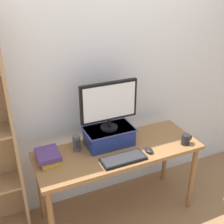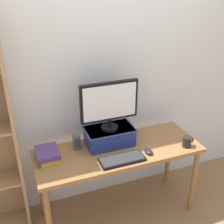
{
  "view_description": "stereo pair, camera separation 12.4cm",
  "coord_description": "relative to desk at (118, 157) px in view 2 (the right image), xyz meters",
  "views": [
    {
      "loc": [
        -0.93,
        -1.92,
        2.17
      ],
      "look_at": [
        -0.04,
        0.04,
        1.12
      ],
      "focal_mm": 45.0,
      "sensor_mm": 36.0,
      "label": 1
    },
    {
      "loc": [
        -0.81,
        -1.97,
        2.17
      ],
      "look_at": [
        -0.04,
        0.04,
        1.12
      ],
      "focal_mm": 45.0,
      "sensor_mm": 36.0,
      "label": 2
    }
  ],
  "objects": [
    {
      "name": "keyboard",
      "position": [
        -0.04,
        -0.17,
        0.1
      ],
      "size": [
        0.39,
        0.16,
        0.02
      ],
      "color": "black",
      "rests_on": "desk"
    },
    {
      "name": "computer_mouse",
      "position": [
        0.23,
        -0.15,
        0.11
      ],
      "size": [
        0.06,
        0.1,
        0.04
      ],
      "color": "black",
      "rests_on": "desk"
    },
    {
      "name": "computer_monitor",
      "position": [
        -0.04,
        0.11,
        0.51
      ],
      "size": [
        0.52,
        0.16,
        0.44
      ],
      "color": "black",
      "rests_on": "riser_box"
    },
    {
      "name": "ground_plane",
      "position": [
        0.0,
        0.0,
        -0.67
      ],
      "size": [
        12.0,
        12.0,
        0.0
      ],
      "primitive_type": "plane",
      "color": "olive"
    },
    {
      "name": "riser_box",
      "position": [
        -0.04,
        0.11,
        0.18
      ],
      "size": [
        0.45,
        0.27,
        0.17
      ],
      "color": "navy",
      "rests_on": "desk"
    },
    {
      "name": "coffee_mug",
      "position": [
        0.6,
        -0.18,
        0.14
      ],
      "size": [
        0.11,
        0.08,
        0.1
      ],
      "color": "black",
      "rests_on": "desk"
    },
    {
      "name": "desk",
      "position": [
        0.0,
        0.0,
        0.0
      ],
      "size": [
        1.5,
        0.57,
        0.76
      ],
      "color": "olive",
      "rests_on": "ground_plane"
    },
    {
      "name": "desk_speaker",
      "position": [
        -0.35,
        0.14,
        0.16
      ],
      "size": [
        0.07,
        0.07,
        0.15
      ],
      "color": "#4C4C51",
      "rests_on": "desk"
    },
    {
      "name": "book_stack",
      "position": [
        -0.61,
        0.08,
        0.14
      ],
      "size": [
        0.19,
        0.24,
        0.09
      ],
      "color": "gold",
      "rests_on": "desk"
    },
    {
      "name": "back_wall",
      "position": [
        0.0,
        0.42,
        0.63
      ],
      "size": [
        7.0,
        0.08,
        2.6
      ],
      "color": "silver",
      "rests_on": "ground_plane"
    }
  ]
}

